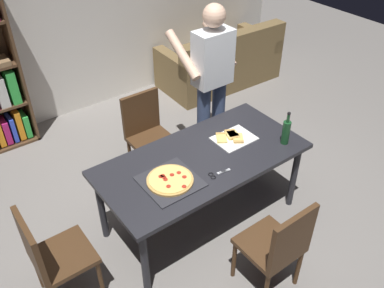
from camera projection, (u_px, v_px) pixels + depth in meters
The scene contains 12 objects.
ground_plane at pixel (201, 218), 3.94m from camera, with size 12.00×12.00×0.00m, color gray.
back_wall at pixel (66, 2), 4.78m from camera, with size 6.40×0.10×2.80m, color silver.
dining_table at pixel (202, 164), 3.54m from camera, with size 1.81×0.88×0.75m.
chair_near_camera at pixel (279, 245), 3.04m from camera, with size 0.42×0.42×0.90m.
chair_far_side at pixel (147, 130), 4.23m from camera, with size 0.42×0.42×0.90m.
chair_left_end at pixel (50, 254), 2.97m from camera, with size 0.42×0.42×0.90m.
couch at pixel (221, 64), 5.95m from camera, with size 1.72×0.90×0.85m.
person_serving_pizza at pixel (211, 78), 4.11m from camera, with size 0.55×0.54×1.75m.
pepperoni_pizza_on_tray at pixel (170, 180), 3.23m from camera, with size 0.43×0.43×0.04m.
pizza_slices_on_towel at pixel (232, 137), 3.70m from camera, with size 0.36×0.28×0.03m.
wine_bottle at pixel (286, 132), 3.59m from camera, with size 0.07×0.07×0.32m.
kitchen_scissors at pixel (216, 174), 3.31m from camera, with size 0.20×0.09×0.01m.
Camera 1 is at (-1.70, -2.14, 2.93)m, focal length 38.45 mm.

